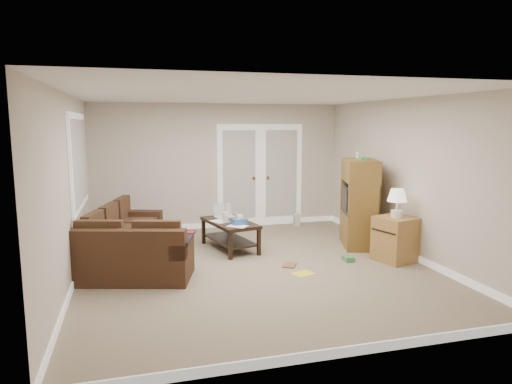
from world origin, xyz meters
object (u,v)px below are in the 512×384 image
object	(u,v)px
coffee_table	(230,234)
sectional_sofa	(126,246)
tv_armoire	(359,202)
side_cabinet	(395,235)

from	to	relation	value
coffee_table	sectional_sofa	bearing A→B (deg)	-176.74
tv_armoire	coffee_table	bearing A→B (deg)	-171.77
coffee_table	tv_armoire	world-z (taller)	tv_armoire
sectional_sofa	tv_armoire	xyz separation A→B (m)	(3.88, 0.14, 0.46)
side_cabinet	sectional_sofa	bearing A→B (deg)	152.03
sectional_sofa	coffee_table	distance (m)	1.75
sectional_sofa	tv_armoire	bearing A→B (deg)	17.85
sectional_sofa	side_cabinet	distance (m)	4.09
coffee_table	tv_armoire	distance (m)	2.29
sectional_sofa	coffee_table	xyz separation A→B (m)	(1.68, 0.50, -0.03)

